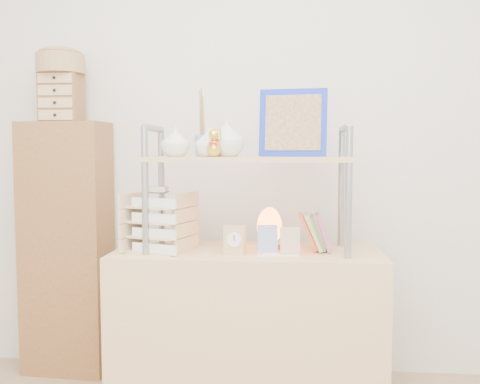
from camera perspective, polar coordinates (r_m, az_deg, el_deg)
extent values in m
cube|color=silver|center=(2.89, 1.58, 6.42)|extent=(3.40, 0.02, 2.60)
cube|color=tan|center=(2.53, 0.82, -14.59)|extent=(1.20, 0.50, 0.75)
cube|color=brown|center=(3.04, -17.99, -5.71)|extent=(0.47, 0.27, 1.35)
cylinder|color=gray|center=(2.32, -10.08, 0.06)|extent=(0.03, 0.03, 0.55)
cylinder|color=gray|center=(2.61, -8.37, 0.56)|extent=(0.03, 0.03, 0.55)
cylinder|color=gray|center=(2.46, -9.25, 6.72)|extent=(0.03, 0.30, 0.03)
cylinder|color=gray|center=(2.26, 11.51, -0.08)|extent=(0.03, 0.03, 0.55)
cylinder|color=gray|center=(2.55, 10.76, 0.44)|extent=(0.03, 0.03, 0.55)
cylinder|color=gray|center=(2.40, 11.21, 6.76)|extent=(0.03, 0.30, 0.03)
cube|color=tan|center=(2.39, 0.84, 3.52)|extent=(0.90, 0.34, 0.02)
imported|color=silver|center=(2.42, -6.89, 5.35)|extent=(0.13, 0.13, 0.13)
imported|color=silver|center=(2.41, -3.34, 5.33)|extent=(0.13, 0.13, 0.13)
imported|color=silver|center=(2.42, -1.41, 5.77)|extent=(0.16, 0.16, 0.17)
cylinder|color=#254CA4|center=(2.54, -4.05, 4.94)|extent=(0.07, 0.07, 0.10)
cube|color=#1327B6|center=(2.49, 5.66, 7.37)|extent=(0.32, 0.09, 0.31)
cube|color=brown|center=(2.48, 5.67, 7.38)|extent=(0.26, 0.07, 0.25)
cube|color=#B44E86|center=(2.42, 8.84, -4.28)|extent=(0.07, 0.12, 0.17)
cube|color=#669249|center=(2.44, 8.29, -4.21)|extent=(0.07, 0.12, 0.17)
cube|color=tan|center=(2.42, 7.79, -4.28)|extent=(0.08, 0.13, 0.16)
cube|color=#E35C35|center=(2.43, 7.25, -4.21)|extent=(0.08, 0.14, 0.16)
cube|color=tan|center=(2.45, -8.51, -6.05)|extent=(0.30, 0.28, 0.01)
cube|color=white|center=(2.34, -9.14, -6.00)|extent=(0.21, 0.08, 0.04)
cube|color=tan|center=(2.44, -8.53, -4.53)|extent=(0.30, 0.28, 0.01)
cube|color=white|center=(2.33, -9.16, -4.41)|extent=(0.21, 0.08, 0.04)
cube|color=tan|center=(2.43, -8.54, -3.00)|extent=(0.30, 0.28, 0.01)
cube|color=white|center=(2.32, -9.18, -2.80)|extent=(0.21, 0.08, 0.04)
cube|color=tan|center=(2.42, -8.56, -1.45)|extent=(0.30, 0.28, 0.01)
cube|color=white|center=(2.31, -9.20, -1.18)|extent=(0.21, 0.08, 0.04)
cube|color=beige|center=(2.40, -8.69, 0.26)|extent=(0.07, 0.07, 0.03)
cylinder|color=brown|center=(2.48, 3.15, -5.75)|extent=(0.11, 0.11, 0.02)
ellipsoid|color=#FB551E|center=(2.46, 3.16, -3.58)|extent=(0.13, 0.12, 0.17)
cube|color=tan|center=(2.32, -0.58, -5.14)|extent=(0.10, 0.06, 0.13)
cylinder|color=white|center=(2.30, -0.63, -5.09)|extent=(0.06, 0.02, 0.06)
cube|color=white|center=(2.31, 4.09, -6.68)|extent=(0.19, 0.08, 0.01)
cube|color=#204295|center=(2.31, 2.97, -5.02)|extent=(0.09, 0.04, 0.12)
cube|color=tan|center=(2.31, 5.36, -5.13)|extent=(0.09, 0.03, 0.11)
cube|color=brown|center=(2.99, -18.51, 9.49)|extent=(0.20, 0.15, 0.25)
cube|color=tan|center=(2.91, -19.08, 7.77)|extent=(0.18, 0.01, 0.05)
cube|color=tan|center=(2.92, -19.11, 9.00)|extent=(0.18, 0.01, 0.05)
cube|color=tan|center=(2.92, -19.14, 10.22)|extent=(0.18, 0.01, 0.05)
cube|color=tan|center=(2.93, -19.17, 11.43)|extent=(0.18, 0.01, 0.05)
cylinder|color=olive|center=(3.01, -18.59, 12.81)|extent=(0.25, 0.25, 0.10)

